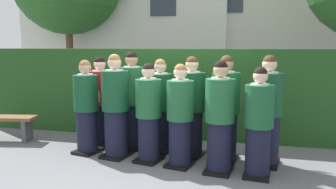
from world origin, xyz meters
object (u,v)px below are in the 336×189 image
student_front_row_2 (149,115)px  student_front_row_5 (259,125)px  student_rear_row_2 (160,108)px  student_rear_row_3 (192,109)px  student_rear_row_1 (132,103)px  student_in_red_blazer (101,103)px  student_front_row_0 (86,109)px  student_front_row_3 (180,118)px  student_rear_row_5 (268,114)px  student_front_row_4 (220,120)px  student_front_row_1 (116,109)px  student_rear_row_4 (225,111)px

student_front_row_2 → student_front_row_5: size_ratio=1.01×
student_front_row_5 → student_rear_row_2: size_ratio=0.96×
student_rear_row_2 → student_rear_row_3: size_ratio=0.97×
student_rear_row_1 → student_rear_row_3: (1.10, -0.20, -0.03)m
student_in_red_blazer → student_rear_row_2: (1.16, -0.12, -0.01)m
student_front_row_0 → student_rear_row_1: bearing=34.6°
student_front_row_2 → student_front_row_3: student_front_row_3 is taller
student_rear_row_3 → student_rear_row_5: bearing=-7.7°
student_front_row_3 → student_front_row_4: (0.60, -0.12, 0.03)m
student_front_row_5 → student_rear_row_5: (0.14, 0.52, 0.07)m
student_front_row_4 → student_in_red_blazer: student_in_red_blazer is taller
student_front_row_3 → student_rear_row_2: student_rear_row_2 is taller
student_rear_row_5 → student_rear_row_3: bearing=172.3°
student_front_row_2 → student_rear_row_3: 0.75m
student_front_row_2 → student_front_row_5: bearing=-8.6°
student_front_row_0 → student_rear_row_1: 0.80m
student_front_row_2 → student_front_row_3: (0.52, -0.09, 0.00)m
student_front_row_0 → student_rear_row_3: (1.76, 0.26, 0.03)m
student_rear_row_5 → student_rear_row_2: bearing=170.9°
student_front_row_4 → student_front_row_5: 0.54m
student_rear_row_2 → student_front_row_1: bearing=-143.7°
student_front_row_5 → student_in_red_blazer: size_ratio=0.95×
student_rear_row_2 → student_front_row_0: bearing=-162.5°
student_rear_row_1 → student_front_row_2: bearing=-51.8°
student_front_row_0 → student_rear_row_4: 2.32m
student_rear_row_2 → student_front_row_4: bearing=-35.2°
student_front_row_3 → student_rear_row_2: bearing=126.8°
student_front_row_1 → student_rear_row_3: bearing=16.0°
student_front_row_5 → student_rear_row_4: student_rear_row_4 is taller
student_rear_row_3 → student_rear_row_2: bearing=167.8°
student_front_row_0 → student_front_row_1: 0.57m
student_front_row_4 → student_rear_row_2: bearing=144.8°
student_front_row_3 → student_in_red_blazer: 1.81m
student_front_row_1 → student_rear_row_5: student_front_row_1 is taller
student_front_row_1 → student_front_row_5: 2.27m
student_rear_row_1 → student_rear_row_3: size_ratio=1.04×
student_front_row_0 → student_front_row_4: bearing=-9.5°
student_rear_row_3 → student_rear_row_1: bearing=169.8°
student_front_row_2 → student_front_row_4: (1.12, -0.21, 0.03)m
student_front_row_3 → student_rear_row_1: student_rear_row_1 is taller
student_in_red_blazer → student_rear_row_3: bearing=-7.8°
student_front_row_4 → student_rear_row_5: size_ratio=0.96×
student_front_row_2 → student_rear_row_4: (1.16, 0.34, 0.06)m
student_rear_row_2 → student_rear_row_5: 1.78m
student_in_red_blazer → student_front_row_3: bearing=-24.7°
student_front_row_3 → student_front_row_5: student_front_row_3 is taller
student_front_row_0 → student_front_row_5: bearing=-8.6°
student_rear_row_2 → student_rear_row_4: student_rear_row_4 is taller
student_front_row_2 → student_rear_row_1: student_rear_row_1 is taller
student_front_row_3 → student_rear_row_1: 1.25m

